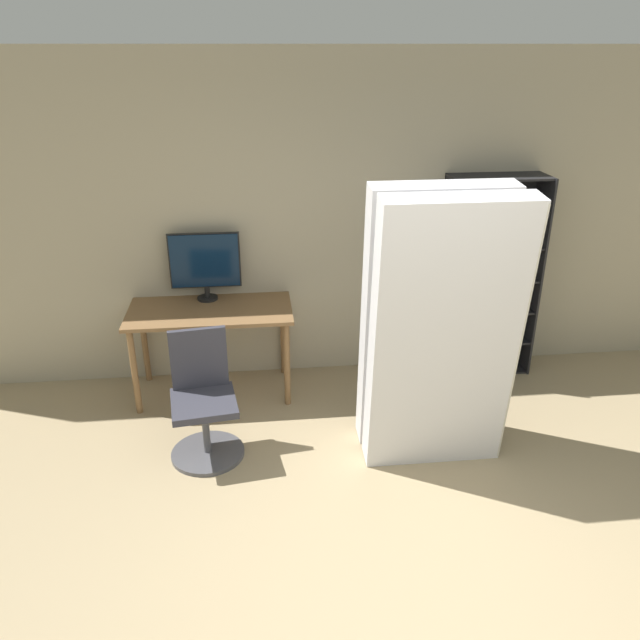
# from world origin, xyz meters

# --- Properties ---
(ground_plane) EXTENTS (16.00, 16.00, 0.00)m
(ground_plane) POSITION_xyz_m (0.00, 0.00, 0.00)
(ground_plane) COLOR #9E8966
(wall_back) EXTENTS (8.00, 0.06, 2.70)m
(wall_back) POSITION_xyz_m (0.00, 2.92, 1.35)
(wall_back) COLOR tan
(wall_back) RESTS_ON ground
(desk) EXTENTS (1.31, 0.66, 0.75)m
(desk) POSITION_xyz_m (-1.17, 2.57, 0.66)
(desk) COLOR brown
(desk) RESTS_ON ground
(monitor) EXTENTS (0.57, 0.17, 0.57)m
(monitor) POSITION_xyz_m (-1.20, 2.79, 1.07)
(monitor) COLOR black
(monitor) RESTS_ON desk
(office_chair) EXTENTS (0.52, 0.52, 0.90)m
(office_chair) POSITION_xyz_m (-1.20, 1.72, 0.36)
(office_chair) COLOR #4C4C51
(office_chair) RESTS_ON ground
(bookshelf) EXTENTS (0.81, 0.35, 1.73)m
(bookshelf) POSITION_xyz_m (1.09, 2.75, 0.85)
(bookshelf) COLOR black
(bookshelf) RESTS_ON ground
(mattress_near) EXTENTS (0.95, 0.41, 1.92)m
(mattress_near) POSITION_xyz_m (0.40, 1.39, 0.96)
(mattress_near) COLOR silver
(mattress_near) RESTS_ON ground
(mattress_far) EXTENTS (0.95, 0.36, 1.92)m
(mattress_far) POSITION_xyz_m (0.40, 1.70, 0.96)
(mattress_far) COLOR silver
(mattress_far) RESTS_ON ground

